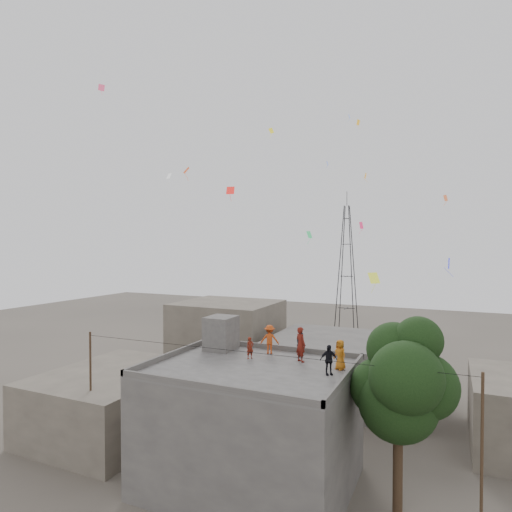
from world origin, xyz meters
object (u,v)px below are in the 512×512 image
Objects in this scene: person_red_adult at (301,344)px; stair_head_box at (221,333)px; transmission_tower at (347,269)px; tree at (402,383)px; person_dark_adult at (329,360)px.

stair_head_box is at bearing 27.48° from person_red_adult.
transmission_tower is at bearing 91.23° from stair_head_box.
transmission_tower reaches higher than stair_head_box.
person_red_adult is (5.21, -0.55, -0.06)m from stair_head_box.
stair_head_box is 0.22× the size of tree.
tree is at bearing -73.91° from transmission_tower.
stair_head_box is 0.10× the size of transmission_tower.
person_dark_adult is at bearing 173.31° from person_red_adult.
tree reaches higher than person_dark_adult.
person_red_adult is at bearing -81.01° from transmission_tower.
transmission_tower is at bearing 67.85° from person_dark_adult.
person_dark_adult is at bearing -78.60° from transmission_tower.
person_red_adult reaches higher than person_dark_adult.
transmission_tower is 38.48m from person_red_adult.
stair_head_box is 1.37× the size of person_dark_adult.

